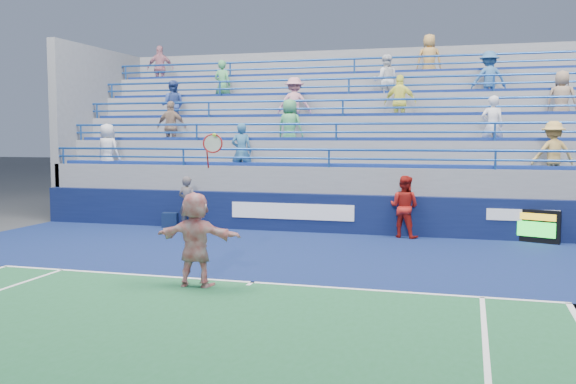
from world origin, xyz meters
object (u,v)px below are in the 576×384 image
(tennis_player, at_px, (196,239))
(ball_girl, at_px, (404,207))
(judge_chair, at_px, (171,219))
(line_judge, at_px, (187,203))
(serve_speed_board, at_px, (535,226))

(tennis_player, relative_size, ball_girl, 1.66)
(judge_chair, distance_m, tennis_player, 7.86)
(tennis_player, bearing_deg, line_judge, 115.94)
(tennis_player, relative_size, line_judge, 1.77)
(tennis_player, bearing_deg, ball_girl, 65.36)
(judge_chair, height_order, ball_girl, ball_girl)
(judge_chair, xyz_separation_m, ball_girl, (6.94, -0.10, 0.58))
(serve_speed_board, bearing_deg, ball_girl, -178.72)
(serve_speed_board, xyz_separation_m, line_judge, (-9.54, -0.33, 0.36))
(line_judge, xyz_separation_m, ball_girl, (6.22, 0.26, 0.05))
(judge_chair, relative_size, tennis_player, 0.29)
(serve_speed_board, xyz_separation_m, tennis_player, (-6.40, -6.79, 0.44))
(line_judge, distance_m, ball_girl, 6.23)
(serve_speed_board, bearing_deg, judge_chair, 179.85)
(line_judge, relative_size, ball_girl, 0.94)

